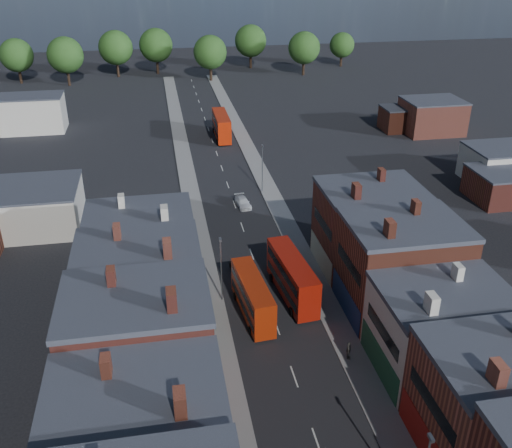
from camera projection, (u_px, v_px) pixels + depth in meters
name	position (u px, v px, depth m)	size (l,w,h in m)	color
pavement_west	(196.00, 224.00, 83.39)	(3.00, 200.00, 0.12)	gray
pavement_east	(283.00, 217.00, 85.44)	(3.00, 200.00, 0.12)	gray
lamp_post_2	(221.00, 265.00, 63.93)	(0.25, 0.70, 8.12)	slate
lamp_post_3	(262.00, 165.00, 91.93)	(0.25, 0.70, 8.12)	slate
bus_0	(253.00, 296.00, 62.45)	(3.33, 10.60, 4.50)	#AF280A
bus_1	(292.00, 277.00, 65.60)	(3.76, 11.71, 4.97)	#AD1809
bus_2	(221.00, 125.00, 118.07)	(3.04, 11.76, 5.07)	#AC2007
car_2	(240.00, 269.00, 71.15)	(1.94, 4.21, 1.17)	black
car_3	(243.00, 202.00, 88.82)	(1.88, 4.62, 1.34)	white
ped_3	(348.00, 350.00, 56.34)	(1.15, 0.52, 1.96)	#5C574F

